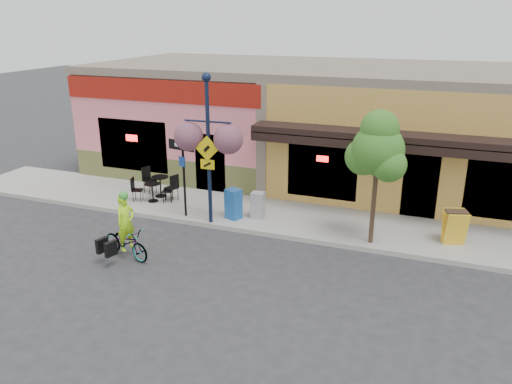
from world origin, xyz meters
TOP-DOWN VIEW (x-y plane):
  - ground at (0.00, 0.00)m, footprint 90.00×90.00m
  - sidewalk at (0.00, 2.00)m, footprint 24.00×3.00m
  - curb at (0.00, 0.55)m, footprint 24.00×0.12m
  - building at (0.00, 7.50)m, footprint 18.20×8.20m
  - bicycle at (-2.96, -2.11)m, footprint 1.76×1.00m
  - cyclist_rider at (-2.91, -2.11)m, footprint 0.51×0.65m
  - lamp_post at (-1.70, 0.65)m, footprint 1.51×0.67m
  - one_way_sign at (-2.69, 0.84)m, footprint 1.00×0.38m
  - cafe_set_left at (-4.43, 2.19)m, footprint 1.81×1.33m
  - cafe_set_right at (-4.41, 1.63)m, footprint 1.58×1.09m
  - newspaper_box_blue at (-1.14, 1.19)m, footprint 0.55×0.52m
  - newspaper_box_grey at (-0.42, 1.52)m, footprint 0.41×0.37m
  - street_tree at (3.27, 0.90)m, footprint 1.80×1.80m
  - sandwich_board at (5.55, 1.46)m, footprint 0.71×0.60m

SIDE VIEW (x-z plane):
  - ground at x=0.00m, z-range 0.00..0.00m
  - sidewalk at x=0.00m, z-range 0.00..0.15m
  - curb at x=0.00m, z-range 0.00..0.15m
  - bicycle at x=-2.96m, z-range 0.00..0.88m
  - newspaper_box_grey at x=-0.42m, z-range 0.15..1.01m
  - cafe_set_right at x=-4.41m, z-range 0.15..1.01m
  - cafe_set_left at x=-4.43m, z-range 0.15..1.13m
  - newspaper_box_blue at x=-1.14m, z-range 0.15..1.13m
  - sandwich_board at x=5.55m, z-range 0.15..1.16m
  - cyclist_rider at x=-2.91m, z-range 0.00..1.58m
  - one_way_sign at x=-2.69m, z-range 0.15..2.69m
  - street_tree at x=3.27m, z-range 0.15..4.04m
  - building at x=0.00m, z-range 0.00..4.50m
  - lamp_post at x=-1.70m, z-range 0.15..4.81m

